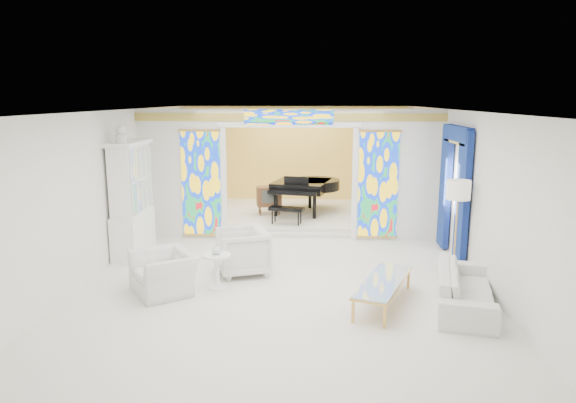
{
  "coord_description": "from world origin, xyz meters",
  "views": [
    {
      "loc": [
        0.52,
        -9.68,
        3.23
      ],
      "look_at": [
        0.06,
        0.2,
        1.24
      ],
      "focal_mm": 32.0,
      "sensor_mm": 36.0,
      "label": 1
    }
  ],
  "objects_px": {
    "sofa": "(466,288)",
    "coffee_table": "(384,282)",
    "tv_console": "(269,196)",
    "grand_piano": "(307,186)",
    "armchair_left": "(164,273)",
    "china_cabinet": "(132,200)",
    "armchair_right": "(243,252)"
  },
  "relations": [
    {
      "from": "sofa",
      "to": "coffee_table",
      "type": "relative_size",
      "value": 1.1
    },
    {
      "from": "coffee_table",
      "to": "tv_console",
      "type": "bearing_deg",
      "value": 112.11
    },
    {
      "from": "coffee_table",
      "to": "grand_piano",
      "type": "height_order",
      "value": "grand_piano"
    },
    {
      "from": "coffee_table",
      "to": "sofa",
      "type": "bearing_deg",
      "value": -1.6
    },
    {
      "from": "armchair_left",
      "to": "tv_console",
      "type": "relative_size",
      "value": 1.43
    },
    {
      "from": "grand_piano",
      "to": "china_cabinet",
      "type": "bearing_deg",
      "value": -122.21
    },
    {
      "from": "tv_console",
      "to": "sofa",
      "type": "bearing_deg",
      "value": -69.12
    },
    {
      "from": "armchair_left",
      "to": "china_cabinet",
      "type": "bearing_deg",
      "value": 175.1
    },
    {
      "from": "grand_piano",
      "to": "tv_console",
      "type": "height_order",
      "value": "grand_piano"
    },
    {
      "from": "armchair_left",
      "to": "armchair_right",
      "type": "xyz_separation_m",
      "value": [
        1.2,
        1.02,
        0.08
      ]
    },
    {
      "from": "tv_console",
      "to": "china_cabinet",
      "type": "bearing_deg",
      "value": -140.88
    },
    {
      "from": "armchair_left",
      "to": "tv_console",
      "type": "bearing_deg",
      "value": 130.47
    },
    {
      "from": "china_cabinet",
      "to": "tv_console",
      "type": "height_order",
      "value": "china_cabinet"
    },
    {
      "from": "china_cabinet",
      "to": "sofa",
      "type": "height_order",
      "value": "china_cabinet"
    },
    {
      "from": "armchair_right",
      "to": "coffee_table",
      "type": "bearing_deg",
      "value": 41.93
    },
    {
      "from": "armchair_right",
      "to": "grand_piano",
      "type": "xyz_separation_m",
      "value": [
        1.15,
        4.62,
        0.47
      ]
    },
    {
      "from": "china_cabinet",
      "to": "coffee_table",
      "type": "xyz_separation_m",
      "value": [
        4.89,
        -2.51,
        -0.79
      ]
    },
    {
      "from": "tv_console",
      "to": "armchair_right",
      "type": "bearing_deg",
      "value": -103.12
    },
    {
      "from": "armchair_left",
      "to": "armchair_right",
      "type": "bearing_deg",
      "value": 94.98
    },
    {
      "from": "armchair_right",
      "to": "coffee_table",
      "type": "height_order",
      "value": "armchair_right"
    },
    {
      "from": "china_cabinet",
      "to": "grand_piano",
      "type": "distance_m",
      "value": 5.03
    },
    {
      "from": "coffee_table",
      "to": "tv_console",
      "type": "height_order",
      "value": "tv_console"
    },
    {
      "from": "armchair_left",
      "to": "coffee_table",
      "type": "distance_m",
      "value": 3.65
    },
    {
      "from": "china_cabinet",
      "to": "armchair_right",
      "type": "height_order",
      "value": "china_cabinet"
    },
    {
      "from": "china_cabinet",
      "to": "armchair_left",
      "type": "relative_size",
      "value": 2.58
    },
    {
      "from": "china_cabinet",
      "to": "armchair_left",
      "type": "distance_m",
      "value": 2.62
    },
    {
      "from": "armchair_left",
      "to": "armchair_right",
      "type": "relative_size",
      "value": 1.14
    },
    {
      "from": "sofa",
      "to": "grand_piano",
      "type": "height_order",
      "value": "grand_piano"
    },
    {
      "from": "sofa",
      "to": "grand_piano",
      "type": "bearing_deg",
      "value": 36.39
    },
    {
      "from": "coffee_table",
      "to": "tv_console",
      "type": "xyz_separation_m",
      "value": [
        -2.29,
        5.64,
        0.29
      ]
    },
    {
      "from": "armchair_right",
      "to": "tv_console",
      "type": "bearing_deg",
      "value": 159.56
    },
    {
      "from": "armchair_left",
      "to": "grand_piano",
      "type": "distance_m",
      "value": 6.13
    }
  ]
}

